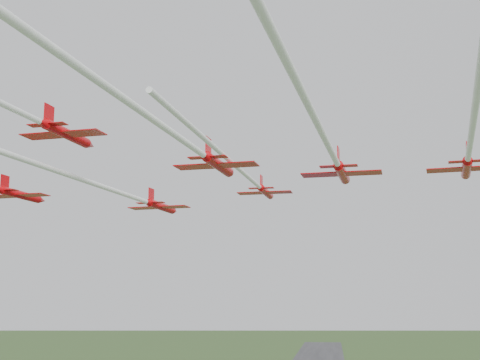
# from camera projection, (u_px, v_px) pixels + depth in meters

# --- Properties ---
(jet_lead) EXTENTS (8.35, 54.86, 2.40)m
(jet_lead) POSITION_uv_depth(u_px,v_px,m) (246.00, 175.00, 84.97)
(jet_lead) COLOR red
(jet_row2_left) EXTENTS (10.12, 44.15, 2.48)m
(jet_row2_left) POSITION_uv_depth(u_px,v_px,m) (131.00, 196.00, 82.14)
(jet_row2_left) COLOR red
(jet_row2_right) EXTENTS (11.52, 67.12, 2.95)m
(jet_row2_right) POSITION_uv_depth(u_px,v_px,m) (326.00, 142.00, 66.60)
(jet_row2_right) COLOR red
(jet_row3_mid) EXTENTS (11.55, 63.11, 2.88)m
(jet_row3_mid) POSITION_uv_depth(u_px,v_px,m) (172.00, 132.00, 62.32)
(jet_row3_mid) COLOR red
(jet_row3_right) EXTENTS (13.44, 62.18, 2.36)m
(jet_row3_right) POSITION_uv_depth(u_px,v_px,m) (473.00, 126.00, 51.51)
(jet_row3_right) COLOR red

